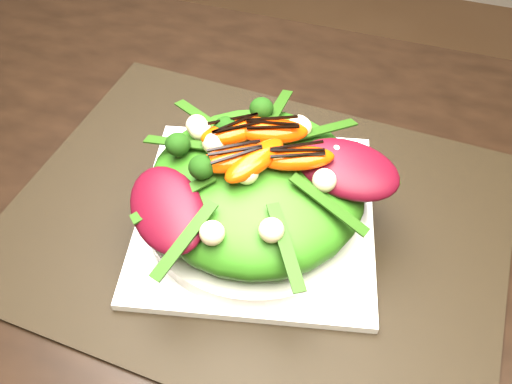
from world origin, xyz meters
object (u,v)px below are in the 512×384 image
(placemat, at_px, (256,219))
(plate_base, at_px, (256,215))
(dining_table, at_px, (199,287))
(lettuce_mound, at_px, (256,186))
(orange_segment, at_px, (251,132))
(salad_bowl, at_px, (256,207))

(placemat, height_order, plate_base, plate_base)
(dining_table, distance_m, lettuce_mound, 0.11)
(orange_segment, bearing_deg, plate_base, -63.47)
(dining_table, height_order, plate_base, dining_table)
(plate_base, height_order, lettuce_mound, lettuce_mound)
(dining_table, relative_size, salad_bowl, 7.31)
(dining_table, xyz_separation_m, lettuce_mound, (0.03, 0.08, 0.07))
(salad_bowl, bearing_deg, orange_segment, 116.53)
(placemat, height_order, lettuce_mound, lettuce_mound)
(plate_base, height_order, salad_bowl, salad_bowl)
(placemat, height_order, orange_segment, orange_segment)
(orange_segment, bearing_deg, salad_bowl, -63.47)
(dining_table, distance_m, orange_segment, 0.16)
(dining_table, bearing_deg, orange_segment, 80.26)
(orange_segment, bearing_deg, placemat, -63.47)
(plate_base, relative_size, lettuce_mound, 1.13)
(dining_table, xyz_separation_m, plate_base, (0.03, 0.08, 0.03))
(lettuce_mound, xyz_separation_m, orange_segment, (-0.01, 0.03, 0.04))
(plate_base, bearing_deg, placemat, -90.00)
(salad_bowl, relative_size, orange_segment, 3.27)
(placemat, distance_m, lettuce_mound, 0.05)
(salad_bowl, xyz_separation_m, lettuce_mound, (0.00, 0.00, 0.03))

